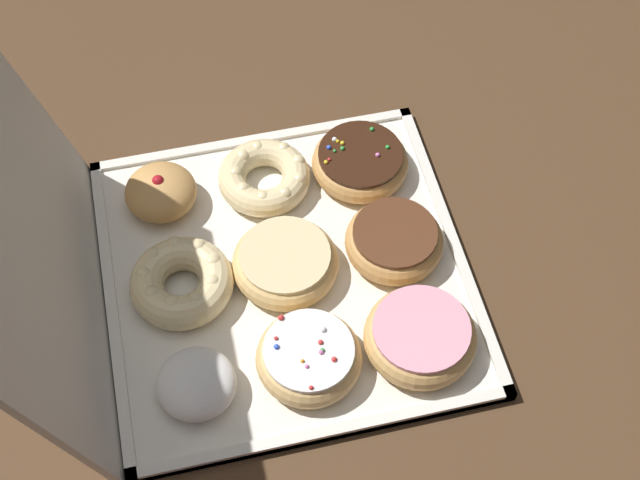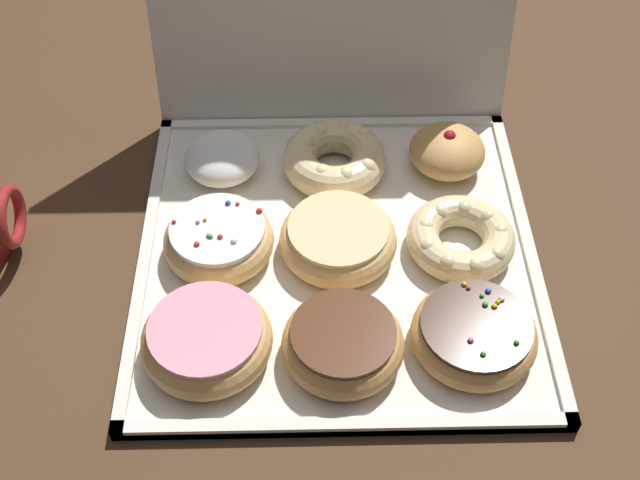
# 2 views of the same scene
# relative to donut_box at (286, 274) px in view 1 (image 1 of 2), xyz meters

# --- Properties ---
(ground_plane) EXTENTS (3.00, 3.00, 0.00)m
(ground_plane) POSITION_rel_donut_box_xyz_m (0.00, 0.00, -0.01)
(ground_plane) COLOR #4C331E
(donut_box) EXTENTS (0.40, 0.40, 0.01)m
(donut_box) POSITION_rel_donut_box_xyz_m (0.00, 0.00, 0.00)
(donut_box) COLOR silver
(donut_box) RESTS_ON ground
(box_lid_open) EXTENTS (0.40, 0.10, 0.41)m
(box_lid_open) POSITION_rel_donut_box_xyz_m (0.00, 0.25, 0.20)
(box_lid_open) COLOR silver
(box_lid_open) RESTS_ON ground
(pink_frosted_donut_0) EXTENTS (0.12, 0.12, 0.04)m
(pink_frosted_donut_0) POSITION_rel_donut_box_xyz_m (-0.12, -0.12, 0.03)
(pink_frosted_donut_0) COLOR tan
(pink_frosted_donut_0) RESTS_ON donut_box
(chocolate_frosted_donut_1) EXTENTS (0.11, 0.11, 0.04)m
(chocolate_frosted_donut_1) POSITION_rel_donut_box_xyz_m (-0.00, -0.12, 0.03)
(chocolate_frosted_donut_1) COLOR tan
(chocolate_frosted_donut_1) RESTS_ON donut_box
(sprinkle_donut_2) EXTENTS (0.12, 0.12, 0.04)m
(sprinkle_donut_2) POSITION_rel_donut_box_xyz_m (0.12, -0.12, 0.02)
(sprinkle_donut_2) COLOR tan
(sprinkle_donut_2) RESTS_ON donut_box
(sprinkle_donut_3) EXTENTS (0.11, 0.11, 0.04)m
(sprinkle_donut_3) POSITION_rel_donut_box_xyz_m (-0.12, 0.00, 0.02)
(sprinkle_donut_3) COLOR #E5B770
(sprinkle_donut_3) RESTS_ON donut_box
(glazed_ring_donut_4) EXTENTS (0.12, 0.12, 0.04)m
(glazed_ring_donut_4) POSITION_rel_donut_box_xyz_m (-0.00, 0.00, 0.02)
(glazed_ring_donut_4) COLOR #E5B770
(glazed_ring_donut_4) RESTS_ON donut_box
(cruller_donut_5) EXTENTS (0.11, 0.11, 0.03)m
(cruller_donut_5) POSITION_rel_donut_box_xyz_m (0.12, -0.00, 0.02)
(cruller_donut_5) COLOR beige
(cruller_donut_5) RESTS_ON donut_box
(powdered_filled_donut_6) EXTENTS (0.08, 0.08, 0.04)m
(powdered_filled_donut_6) POSITION_rel_donut_box_xyz_m (-0.12, 0.12, 0.03)
(powdered_filled_donut_6) COLOR white
(powdered_filled_donut_6) RESTS_ON donut_box
(cruller_donut_7) EXTENTS (0.11, 0.11, 0.04)m
(cruller_donut_7) POSITION_rel_donut_box_xyz_m (0.00, 0.11, 0.03)
(cruller_donut_7) COLOR beige
(cruller_donut_7) RESTS_ON donut_box
(jelly_filled_donut_8) EXTENTS (0.08, 0.08, 0.05)m
(jelly_filled_donut_8) POSITION_rel_donut_box_xyz_m (0.12, 0.12, 0.03)
(jelly_filled_donut_8) COLOR tan
(jelly_filled_donut_8) RESTS_ON donut_box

